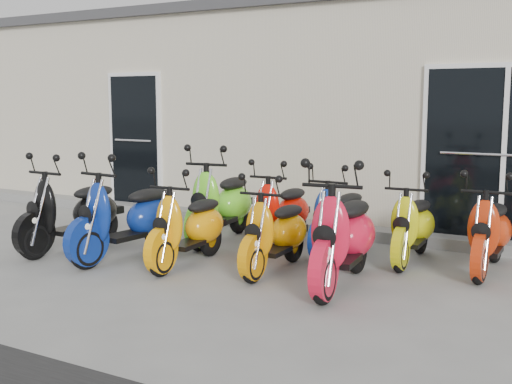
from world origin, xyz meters
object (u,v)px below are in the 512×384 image
scooter_back_green (221,192)px  scooter_back_red (281,202)px  scooter_back_yellow (413,215)px  scooter_back_blue (339,208)px  scooter_front_red (343,222)px  scooter_front_orange_a (188,215)px  scooter_front_blue (126,205)px  scooter_back_extra (490,221)px  scooter_front_orange_b (275,222)px  scooter_front_black (72,201)px

scooter_back_green → scooter_back_red: size_ratio=1.14×
scooter_back_yellow → scooter_back_red: bearing=178.4°
scooter_back_blue → scooter_front_red: bearing=-65.2°
scooter_front_orange_a → scooter_back_yellow: 2.57m
scooter_front_blue → scooter_back_extra: scooter_front_blue is taller
scooter_front_blue → scooter_front_orange_b: (1.79, 0.35, -0.09)m
scooter_back_red → scooter_back_green: bearing=-173.0°
scooter_back_extra → scooter_front_blue: bearing=-159.7°
scooter_back_green → scooter_back_yellow: size_ratio=1.19×
scooter_front_black → scooter_front_orange_b: size_ratio=1.12×
scooter_front_black → scooter_back_red: 2.61m
scooter_front_orange_a → scooter_back_extra: (3.01, 1.35, 0.00)m
scooter_back_green → scooter_back_red: 0.85m
scooter_front_black → scooter_front_orange_a: (1.68, 0.11, -0.05)m
scooter_front_blue → scooter_front_red: bearing=9.7°
scooter_front_blue → scooter_back_extra: size_ratio=1.12×
scooter_front_orange_b → scooter_back_blue: bearing=74.2°
scooter_front_orange_b → scooter_back_blue: (0.28, 1.12, 0.01)m
scooter_front_blue → scooter_back_green: (0.45, 1.35, 0.01)m
scooter_front_blue → scooter_back_red: (1.29, 1.46, -0.07)m
scooter_back_blue → scooter_front_orange_b: bearing=-103.2°
scooter_back_blue → scooter_back_yellow: 0.89m
scooter_front_red → scooter_back_yellow: scooter_front_red is taller
scooter_front_orange_a → scooter_back_red: 1.43m
scooter_back_green → scooter_front_blue: bearing=-114.7°
scooter_front_blue → scooter_front_orange_a: (0.81, 0.11, -0.07)m
scooter_front_orange_b → scooter_back_yellow: size_ratio=1.01×
scooter_front_black → scooter_back_green: 1.89m
scooter_front_red → scooter_back_extra: (1.17, 1.29, -0.09)m
scooter_back_green → scooter_back_extra: (3.37, 0.11, -0.08)m
scooter_front_red → scooter_back_green: size_ratio=1.01×
scooter_front_black → scooter_front_blue: bearing=3.6°
scooter_front_orange_b → scooter_front_orange_a: bearing=-167.7°
scooter_front_orange_b → scooter_back_yellow: 1.64m
scooter_front_blue → scooter_front_orange_a: 0.82m
scooter_front_orange_a → scooter_front_red: bearing=-1.0°
scooter_front_black → scooter_front_red: (3.52, 0.17, 0.04)m
scooter_back_red → scooter_back_yellow: size_ratio=1.04×
scooter_front_orange_b → scooter_front_red: scooter_front_red is taller
scooter_front_orange_a → scooter_front_red: size_ratio=0.87×
scooter_front_orange_a → scooter_front_black: bearing=-179.0°
scooter_front_orange_a → scooter_back_red: size_ratio=1.00×
scooter_front_black → scooter_front_orange_a: 1.69m
scooter_front_red → scooter_back_red: size_ratio=1.16×
scooter_back_red → scooter_back_yellow: (1.68, 0.03, -0.02)m
scooter_front_black → scooter_front_orange_b: (2.67, 0.36, -0.07)m
scooter_front_blue → scooter_back_blue: scooter_front_blue is taller
scooter_back_green → scooter_back_blue: (1.62, 0.12, -0.09)m
scooter_front_red → scooter_back_blue: (-0.57, 1.30, -0.10)m
scooter_front_blue → scooter_back_blue: bearing=41.3°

